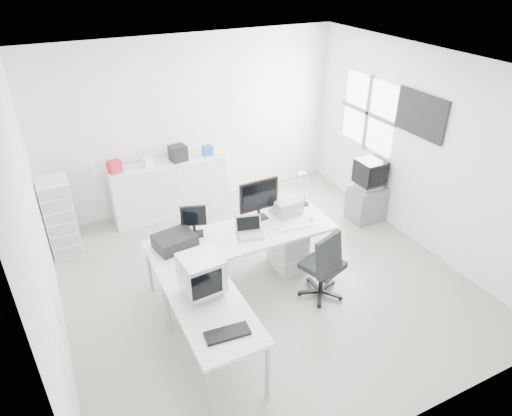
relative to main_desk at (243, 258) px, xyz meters
name	(u,v)px	position (x,y,z in m)	size (l,w,h in m)	color
floor	(263,279)	(0.25, -0.08, -0.38)	(5.00, 5.00, 0.01)	beige
ceiling	(264,68)	(0.25, -0.08, 2.42)	(5.00, 5.00, 0.01)	white
back_wall	(194,123)	(0.25, 2.42, 1.02)	(5.00, 0.02, 2.80)	white
left_wall	(38,238)	(-2.25, -0.08, 1.02)	(0.02, 5.00, 2.80)	white
right_wall	(421,151)	(2.75, -0.08, 1.02)	(0.02, 5.00, 2.80)	white
window	(368,113)	(2.73, 1.12, 1.23)	(0.02, 1.20, 1.10)	white
wall_picture	(421,115)	(2.72, 0.02, 1.52)	(0.04, 0.90, 0.60)	black
main_desk	(243,258)	(0.00, 0.00, 0.00)	(2.40, 0.80, 0.75)	white
side_desk	(213,335)	(-0.85, -1.10, 0.00)	(0.70, 1.40, 0.75)	white
drawer_pedestal	(288,247)	(0.70, 0.05, -0.08)	(0.40, 0.50, 0.60)	white
inkjet_printer	(175,241)	(-0.85, 0.10, 0.46)	(0.47, 0.36, 0.17)	black
lcd_monitor_small	(194,221)	(-0.55, 0.25, 0.57)	(0.32, 0.18, 0.40)	black
lcd_monitor_large	(259,199)	(0.35, 0.25, 0.66)	(0.55, 0.22, 0.57)	black
laptop	(250,229)	(0.05, -0.10, 0.50)	(0.36, 0.37, 0.24)	#B7B7BA
white_keyboard	(293,227)	(0.65, -0.15, 0.38)	(0.44, 0.14, 0.02)	white
white_mouse	(311,218)	(0.95, -0.10, 0.40)	(0.05, 0.05, 0.05)	white
laser_printer	(286,206)	(0.75, 0.22, 0.48)	(0.36, 0.31, 0.21)	#A1A1A1
desk_lamp	(306,190)	(1.10, 0.30, 0.61)	(0.16, 0.16, 0.47)	silver
crt_monitor	(202,274)	(-0.85, -0.85, 0.62)	(0.43, 0.43, 0.50)	#B7B7BA
black_keyboard	(227,333)	(-0.85, -1.50, 0.39)	(0.43, 0.17, 0.03)	black
office_chair	(323,262)	(0.78, -0.68, 0.13)	(0.58, 0.58, 1.01)	#242628
tv_cabinet	(366,203)	(2.47, 0.59, -0.09)	(0.53, 0.43, 0.58)	slate
crt_tv	(370,174)	(2.47, 0.59, 0.43)	(0.50, 0.48, 0.45)	black
sideboard	(169,188)	(-0.33, 2.16, 0.09)	(1.85, 0.46, 0.93)	white
clutter_box_a	(114,167)	(-1.13, 2.16, 0.64)	(0.18, 0.16, 0.18)	red
clutter_box_b	(147,162)	(-0.63, 2.16, 0.62)	(0.14, 0.12, 0.14)	white
clutter_box_c	(178,153)	(-0.13, 2.16, 0.68)	(0.25, 0.23, 0.25)	black
clutter_box_d	(208,150)	(0.37, 2.16, 0.63)	(0.16, 0.14, 0.16)	#1951B1
clutter_bottle	(93,168)	(-1.43, 2.20, 0.66)	(0.07, 0.07, 0.22)	white
filing_cabinet	(60,217)	(-2.03, 1.77, 0.20)	(0.40, 0.48, 1.15)	white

